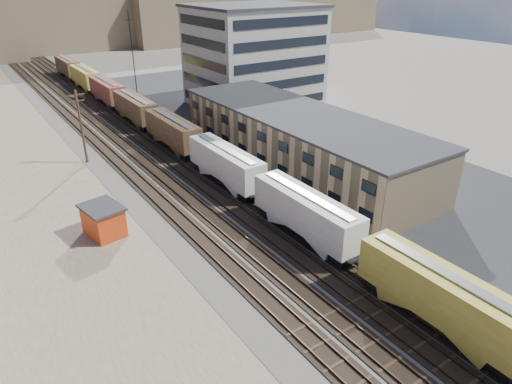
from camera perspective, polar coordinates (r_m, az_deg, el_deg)
ground at (r=37.78m, az=11.44°, el=-13.74°), size 300.00×300.00×0.00m
ballast_bed at (r=76.64m, az=-15.83°, el=6.81°), size 18.00×200.00×0.06m
asphalt_lot at (r=73.94m, az=4.59°, el=7.03°), size 26.00×120.00×0.04m
rail_tracks at (r=76.46m, az=-16.22°, el=6.78°), size 11.40×200.00×0.24m
freight_train at (r=75.20m, az=-12.82°, el=9.01°), size 3.00×119.74×4.46m
warehouse at (r=61.23m, az=5.34°, el=6.56°), size 12.40×40.40×7.25m
office_tower at (r=90.81m, az=-0.26°, el=16.65°), size 22.60×18.60×18.45m
utility_pole_north at (r=65.60m, az=-21.02°, el=7.77°), size 2.20×0.32×10.00m
radio_mast at (r=85.53m, az=-15.02°, el=15.14°), size 1.20×0.16×18.00m
hills_north at (r=188.96m, az=-29.23°, el=19.90°), size 265.00×80.00×32.00m
maintenance_shed at (r=47.60m, az=-18.53°, el=-3.35°), size 4.01×4.80×3.15m
parked_car_red at (r=53.55m, az=19.71°, el=-1.31°), size 2.38×4.28×1.38m
parked_car_blue at (r=80.57m, az=1.49°, el=9.20°), size 5.50×4.55×1.40m
parked_car_far at (r=96.90m, az=-3.69°, el=12.09°), size 2.05×4.84×1.63m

